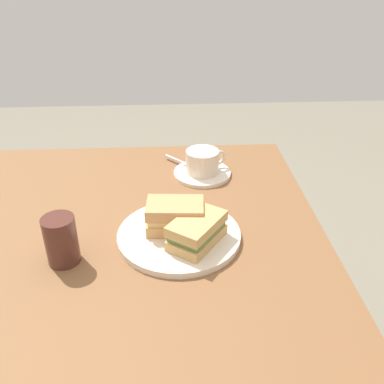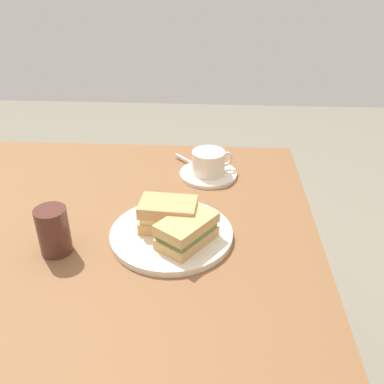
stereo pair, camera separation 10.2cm
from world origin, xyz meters
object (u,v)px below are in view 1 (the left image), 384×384
Objects in this scene: sandwich_front at (175,216)px; spoon at (182,162)px; coffee_saucer at (202,173)px; sandwich_back at (197,231)px; drinking_glass at (61,240)px; sandwich_plate at (179,235)px; coffee_cup at (203,161)px; dining_table at (51,268)px.

spoon is at bearing 85.63° from sandwich_front.
sandwich_back is at bearing -96.42° from coffee_saucer.
sandwich_back is 0.38m from spoon.
sandwich_front is 0.86× the size of sandwich_back.
sandwich_plate is at bearing 15.26° from drinking_glass.
sandwich_plate is at bearing 135.59° from sandwich_back.
coffee_cup is (0.00, 0.00, 0.04)m from coffee_saucer.
sandwich_plate is 1.83× the size of sandwich_back.
sandwich_front is at bearing 131.04° from sandwich_back.
sandwich_plate is at bearing -4.22° from dining_table.
dining_table is 10.92× the size of coffee_cup.
sandwich_front is 0.24m from drinking_glass.
sandwich_back reaches higher than spoon.
drinking_glass reaches higher than coffee_cup.
sandwich_back is at bearing -96.66° from coffee_cup.
coffee_saucer is 1.39× the size of coffee_cup.
sandwich_front is at bearing -94.37° from spoon.
coffee_cup is (0.08, 0.27, -0.00)m from sandwich_front.
sandwich_front is (0.28, -0.01, 0.14)m from dining_table.
drinking_glass reaches higher than sandwich_front.
sandwich_plate is at bearing -104.42° from coffee_cup.
spoon is (0.02, 0.34, 0.01)m from sandwich_plate.
dining_table is 9.84× the size of sandwich_front.
sandwich_plate is 0.34m from spoon.
spoon is (-0.02, 0.38, -0.03)m from sandwich_back.
sandwich_plate reaches higher than coffee_saucer.
sandwich_front reaches higher than spoon.
sandwich_back is at bearing -44.41° from sandwich_plate.
dining_table is 0.36m from sandwich_back.
dining_table is 0.32m from sandwich_front.
drinking_glass reaches higher than sandwich_plate.
sandwich_back is (0.04, -0.05, -0.00)m from sandwich_front.
coffee_cup is 0.46m from drinking_glass.
sandwich_plate is (0.29, -0.02, 0.10)m from dining_table.
coffee_cup is (0.04, 0.32, 0.00)m from sandwich_back.
sandwich_front reaches higher than sandwich_plate.
sandwich_plate is 0.24m from drinking_glass.
coffee_saucer is at bearing -155.61° from coffee_cup.
drinking_glass reaches higher than coffee_saucer.
drinking_glass is at bearing -131.13° from coffee_cup.
coffee_cup reaches higher than dining_table.
dining_table is 0.17m from drinking_glass.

